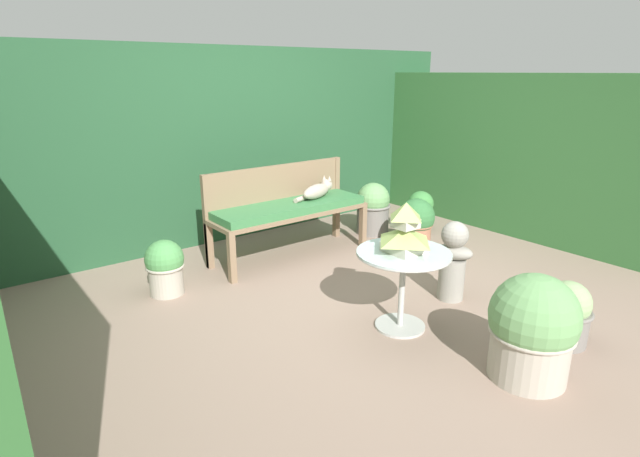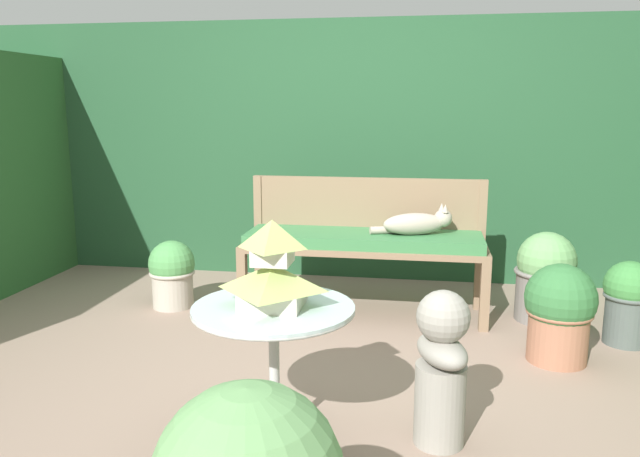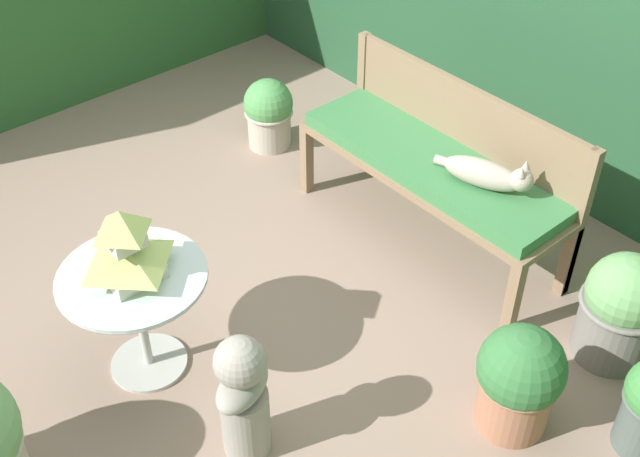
{
  "view_description": "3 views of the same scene",
  "coord_description": "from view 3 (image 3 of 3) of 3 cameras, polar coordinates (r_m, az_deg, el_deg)",
  "views": [
    {
      "loc": [
        -2.57,
        -2.95,
        1.82
      ],
      "look_at": [
        -0.18,
        0.11,
        0.59
      ],
      "focal_mm": 28.0,
      "sensor_mm": 36.0,
      "label": 1
    },
    {
      "loc": [
        0.53,
        -3.09,
        1.4
      ],
      "look_at": [
        -0.06,
        0.5,
        0.68
      ],
      "focal_mm": 35.0,
      "sensor_mm": 36.0,
      "label": 2
    },
    {
      "loc": [
        2.44,
        -1.76,
        3.01
      ],
      "look_at": [
        0.23,
        0.14,
        0.58
      ],
      "focal_mm": 45.0,
      "sensor_mm": 36.0,
      "label": 3
    }
  ],
  "objects": [
    {
      "name": "cat",
      "position": [
        4.14,
        11.82,
        3.83
      ],
      "size": [
        0.55,
        0.27,
        0.2
      ],
      "rotation": [
        0.0,
        0.0,
        0.33
      ],
      "color": "#A89989",
      "rests_on": "garden_bench"
    },
    {
      "name": "ground",
      "position": [
        4.26,
        -3.47,
        -5.32
      ],
      "size": [
        30.0,
        30.0,
        0.0
      ],
      "primitive_type": "plane",
      "color": "gray"
    },
    {
      "name": "bench_backrest",
      "position": [
        4.44,
        10.19,
        7.31
      ],
      "size": [
        1.64,
        0.06,
        0.91
      ],
      "color": "#7F664C",
      "rests_on": "ground"
    },
    {
      "name": "garden_bust",
      "position": [
        3.42,
        -5.48,
        -11.76
      ],
      "size": [
        0.29,
        0.35,
        0.67
      ],
      "rotation": [
        0.0,
        0.0,
        -1.15
      ],
      "color": "gray",
      "rests_on": "ground"
    },
    {
      "name": "garden_bench",
      "position": [
        4.39,
        7.91,
        4.23
      ],
      "size": [
        1.64,
        0.51,
        0.56
      ],
      "color": "#7F664C",
      "rests_on": "ground"
    },
    {
      "name": "potted_plant_table_near",
      "position": [
        5.3,
        -3.67,
        8.22
      ],
      "size": [
        0.32,
        0.32,
        0.48
      ],
      "color": "#ADA393",
      "rests_on": "ground"
    },
    {
      "name": "pagoda_birdhouse",
      "position": [
        3.53,
        -13.63,
        -1.43
      ],
      "size": [
        0.33,
        0.33,
        0.36
      ],
      "color": "beige",
      "rests_on": "patio_table"
    },
    {
      "name": "potted_plant_patio_mid",
      "position": [
        4.06,
        20.63,
        -5.33
      ],
      "size": [
        0.41,
        0.41,
        0.6
      ],
      "color": "slate",
      "rests_on": "ground"
    },
    {
      "name": "potted_plant_hedge_corner",
      "position": [
        3.64,
        13.96,
        -10.34
      ],
      "size": [
        0.39,
        0.39,
        0.56
      ],
      "color": "#9E664C",
      "rests_on": "ground"
    },
    {
      "name": "patio_table",
      "position": [
        3.72,
        -12.98,
        -4.67
      ],
      "size": [
        0.68,
        0.68,
        0.59
      ],
      "color": "#B7B7B2",
      "rests_on": "ground"
    }
  ]
}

